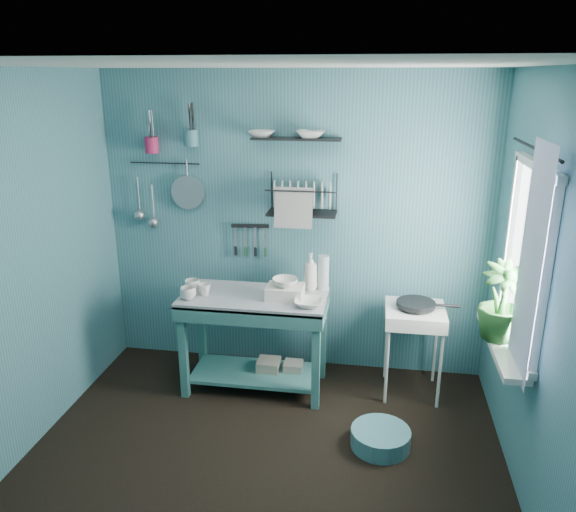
# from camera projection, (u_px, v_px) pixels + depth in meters

# --- Properties ---
(floor) EXTENTS (3.20, 3.20, 0.00)m
(floor) POSITION_uv_depth(u_px,v_px,m) (259.00, 471.00, 3.64)
(floor) COLOR black
(floor) RESTS_ON ground
(ceiling) EXTENTS (3.20, 3.20, 0.00)m
(ceiling) POSITION_uv_depth(u_px,v_px,m) (252.00, 65.00, 2.87)
(ceiling) COLOR silver
(ceiling) RESTS_ON ground
(wall_back) EXTENTS (3.20, 0.00, 3.20)m
(wall_back) POSITION_uv_depth(u_px,v_px,m) (295.00, 226.00, 4.66)
(wall_back) COLOR #3A6E78
(wall_back) RESTS_ON ground
(wall_front) EXTENTS (3.20, 0.00, 3.20)m
(wall_front) POSITION_uv_depth(u_px,v_px,m) (159.00, 459.00, 1.84)
(wall_front) COLOR #3A6E78
(wall_front) RESTS_ON ground
(wall_left) EXTENTS (0.00, 3.00, 3.00)m
(wall_left) POSITION_uv_depth(u_px,v_px,m) (5.00, 277.00, 3.49)
(wall_left) COLOR #3A6E78
(wall_left) RESTS_ON ground
(wall_right) EXTENTS (0.00, 3.00, 3.00)m
(wall_right) POSITION_uv_depth(u_px,v_px,m) (548.00, 310.00, 3.01)
(wall_right) COLOR #3A6E78
(wall_right) RESTS_ON ground
(work_counter) EXTENTS (1.19, 0.67, 0.81)m
(work_counter) POSITION_uv_depth(u_px,v_px,m) (255.00, 342.00, 4.51)
(work_counter) COLOR #377572
(work_counter) RESTS_ON floor
(mug_left) EXTENTS (0.12, 0.12, 0.10)m
(mug_left) POSITION_uv_depth(u_px,v_px,m) (188.00, 293.00, 4.29)
(mug_left) COLOR silver
(mug_left) RESTS_ON work_counter
(mug_mid) EXTENTS (0.14, 0.14, 0.09)m
(mug_mid) POSITION_uv_depth(u_px,v_px,m) (205.00, 290.00, 4.37)
(mug_mid) COLOR silver
(mug_mid) RESTS_ON work_counter
(mug_right) EXTENTS (0.17, 0.17, 0.10)m
(mug_right) POSITION_uv_depth(u_px,v_px,m) (192.00, 286.00, 4.45)
(mug_right) COLOR silver
(mug_right) RESTS_ON work_counter
(wash_tub) EXTENTS (0.28, 0.22, 0.10)m
(wash_tub) POSITION_uv_depth(u_px,v_px,m) (285.00, 292.00, 4.31)
(wash_tub) COLOR silver
(wash_tub) RESTS_ON work_counter
(tub_bowl) EXTENTS (0.20, 0.19, 0.06)m
(tub_bowl) POSITION_uv_depth(u_px,v_px,m) (285.00, 282.00, 4.29)
(tub_bowl) COLOR silver
(tub_bowl) RESTS_ON wash_tub
(soap_bottle) EXTENTS (0.11, 0.12, 0.30)m
(soap_bottle) POSITION_uv_depth(u_px,v_px,m) (311.00, 272.00, 4.46)
(soap_bottle) COLOR silver
(soap_bottle) RESTS_ON work_counter
(water_bottle) EXTENTS (0.09, 0.09, 0.28)m
(water_bottle) POSITION_uv_depth(u_px,v_px,m) (323.00, 273.00, 4.47)
(water_bottle) COLOR silver
(water_bottle) RESTS_ON work_counter
(counter_bowl) EXTENTS (0.22, 0.22, 0.05)m
(counter_bowl) POSITION_uv_depth(u_px,v_px,m) (309.00, 303.00, 4.17)
(counter_bowl) COLOR silver
(counter_bowl) RESTS_ON work_counter
(hotplate_stand) EXTENTS (0.52, 0.52, 0.73)m
(hotplate_stand) POSITION_uv_depth(u_px,v_px,m) (412.00, 351.00, 4.45)
(hotplate_stand) COLOR white
(hotplate_stand) RESTS_ON floor
(frying_pan) EXTENTS (0.30, 0.30, 0.03)m
(frying_pan) POSITION_uv_depth(u_px,v_px,m) (416.00, 304.00, 4.32)
(frying_pan) COLOR black
(frying_pan) RESTS_ON hotplate_stand
(knife_strip) EXTENTS (0.32, 0.04, 0.03)m
(knife_strip) POSITION_uv_depth(u_px,v_px,m) (250.00, 226.00, 4.69)
(knife_strip) COLOR black
(knife_strip) RESTS_ON wall_back
(dish_rack) EXTENTS (0.57, 0.28, 0.32)m
(dish_rack) POSITION_uv_depth(u_px,v_px,m) (302.00, 195.00, 4.43)
(dish_rack) COLOR black
(dish_rack) RESTS_ON wall_back
(upper_shelf) EXTENTS (0.70, 0.18, 0.02)m
(upper_shelf) POSITION_uv_depth(u_px,v_px,m) (296.00, 139.00, 4.34)
(upper_shelf) COLOR black
(upper_shelf) RESTS_ON wall_back
(shelf_bowl_left) EXTENTS (0.23, 0.23, 0.05)m
(shelf_bowl_left) POSITION_uv_depth(u_px,v_px,m) (261.00, 123.00, 4.34)
(shelf_bowl_left) COLOR silver
(shelf_bowl_left) RESTS_ON upper_shelf
(shelf_bowl_right) EXTENTS (0.25, 0.25, 0.06)m
(shelf_bowl_right) POSITION_uv_depth(u_px,v_px,m) (310.00, 128.00, 4.29)
(shelf_bowl_right) COLOR silver
(shelf_bowl_right) RESTS_ON upper_shelf
(utensil_cup_magenta) EXTENTS (0.11, 0.11, 0.13)m
(utensil_cup_magenta) POSITION_uv_depth(u_px,v_px,m) (152.00, 145.00, 4.56)
(utensil_cup_magenta) COLOR #A91F4C
(utensil_cup_magenta) RESTS_ON wall_back
(utensil_cup_teal) EXTENTS (0.11, 0.11, 0.13)m
(utensil_cup_teal) POSITION_uv_depth(u_px,v_px,m) (191.00, 138.00, 4.49)
(utensil_cup_teal) COLOR #3A6F7A
(utensil_cup_teal) RESTS_ON wall_back
(colander) EXTENTS (0.28, 0.03, 0.28)m
(colander) POSITION_uv_depth(u_px,v_px,m) (188.00, 192.00, 4.67)
(colander) COLOR #A0A1A7
(colander) RESTS_ON wall_back
(ladle_outer) EXTENTS (0.01, 0.01, 0.30)m
(ladle_outer) POSITION_uv_depth(u_px,v_px,m) (138.00, 195.00, 4.75)
(ladle_outer) COLOR #A0A1A7
(ladle_outer) RESTS_ON wall_back
(ladle_inner) EXTENTS (0.01, 0.01, 0.30)m
(ladle_inner) POSITION_uv_depth(u_px,v_px,m) (153.00, 202.00, 4.75)
(ladle_inner) COLOR #A0A1A7
(ladle_inner) RESTS_ON wall_back
(hook_rail) EXTENTS (0.60, 0.01, 0.01)m
(hook_rail) POSITION_uv_depth(u_px,v_px,m) (165.00, 163.00, 4.64)
(hook_rail) COLOR black
(hook_rail) RESTS_ON wall_back
(window_glass) EXTENTS (0.00, 1.10, 1.10)m
(window_glass) POSITION_uv_depth(u_px,v_px,m) (528.00, 257.00, 3.39)
(window_glass) COLOR white
(window_glass) RESTS_ON wall_right
(windowsill) EXTENTS (0.16, 0.95, 0.04)m
(windowsill) POSITION_uv_depth(u_px,v_px,m) (502.00, 344.00, 3.58)
(windowsill) COLOR white
(windowsill) RESTS_ON wall_right
(curtain) EXTENTS (0.00, 1.35, 1.35)m
(curtain) POSITION_uv_depth(u_px,v_px,m) (530.00, 265.00, 3.10)
(curtain) COLOR white
(curtain) RESTS_ON wall_right
(curtain_rod) EXTENTS (0.02, 1.05, 0.02)m
(curtain_rod) POSITION_uv_depth(u_px,v_px,m) (535.00, 149.00, 3.19)
(curtain_rod) COLOR black
(curtain_rod) RESTS_ON wall_right
(potted_plant) EXTENTS (0.33, 0.33, 0.51)m
(potted_plant) POSITION_uv_depth(u_px,v_px,m) (501.00, 301.00, 3.54)
(potted_plant) COLOR #276126
(potted_plant) RESTS_ON windowsill
(storage_tin_large) EXTENTS (0.18, 0.18, 0.22)m
(storage_tin_large) POSITION_uv_depth(u_px,v_px,m) (269.00, 372.00, 4.63)
(storage_tin_large) COLOR gray
(storage_tin_large) RESTS_ON floor
(storage_tin_small) EXTENTS (0.15, 0.15, 0.20)m
(storage_tin_small) POSITION_uv_depth(u_px,v_px,m) (293.00, 373.00, 4.63)
(storage_tin_small) COLOR gray
(storage_tin_small) RESTS_ON floor
(floor_basin) EXTENTS (0.41, 0.41, 0.13)m
(floor_basin) POSITION_uv_depth(u_px,v_px,m) (380.00, 438.00, 3.86)
(floor_basin) COLOR teal
(floor_basin) RESTS_ON floor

